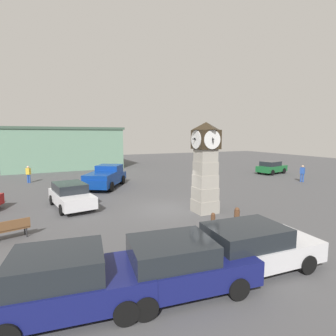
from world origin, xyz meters
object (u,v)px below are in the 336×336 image
Objects in this scene: car_far_lot at (71,195)px; pedestrian_crossing_lot at (28,173)px; pickup_truck at (106,177)px; car_navy_sedan at (67,282)px; car_by_building at (251,246)px; bollard_near_tower at (213,224)px; car_silver_hatch at (271,167)px; bench at (9,228)px; clock_tower at (205,167)px; pedestrian_near_bench at (302,172)px; bollard_mid_row at (237,218)px; car_near_tower at (179,264)px.

pedestrian_crossing_lot reaches higher than car_far_lot.
pedestrian_crossing_lot is (-6.32, 5.10, -0.00)m from pickup_truck.
car_navy_sedan is 0.92× the size of car_by_building.
car_far_lot reaches higher than bollard_near_tower.
car_silver_hatch is at bearing 34.70° from car_navy_sedan.
car_navy_sedan is (-6.36, -2.90, 0.29)m from bollard_near_tower.
car_by_building is at bearing -38.13° from bench.
pickup_truck is (3.97, 15.86, 0.11)m from car_navy_sedan.
car_by_building is 1.13× the size of car_silver_hatch.
car_far_lot is at bearing 126.63° from bollard_near_tower.
bollard_near_tower is at bearing 24.51° from car_navy_sedan.
car_by_building is (-2.08, -6.29, -1.93)m from clock_tower.
clock_tower is at bearing 0.53° from bench.
pickup_truck is at bearing 58.52° from bench.
pedestrian_near_bench is (15.97, 10.98, 0.14)m from car_by_building.
clock_tower is at bearing -161.34° from pedestrian_near_bench.
bollard_near_tower is 0.97× the size of bollard_mid_row.
bollard_mid_row is 0.64× the size of bench.
pickup_truck is 11.56m from bench.
pedestrian_near_bench is (15.45, 7.89, 0.39)m from bollard_near_tower.
car_navy_sedan reaches higher than bench.
clock_tower reaches higher than car_far_lot.
car_silver_hatch is (20.14, 16.36, -0.04)m from car_near_tower.
bollard_near_tower is 0.22× the size of car_by_building.
car_near_tower is (-4.79, -3.37, 0.25)m from bollard_mid_row.
car_silver_hatch is 5.44m from pedestrian_near_bench.
car_near_tower is 0.95× the size of car_far_lot.
car_by_building is (5.84, -0.19, -0.03)m from car_navy_sedan.
car_by_building is at bearing -108.27° from clock_tower.
pedestrian_crossing_lot reaches higher than pedestrian_near_bench.
car_navy_sedan reaches higher than car_by_building.
bollard_near_tower is at bearing -141.98° from car_silver_hatch.
bench is at bearing 163.45° from bollard_mid_row.
pedestrian_near_bench is at bearing 11.34° from bench.
car_silver_hatch is 26.00m from pedestrian_crossing_lot.
bollard_near_tower is 0.18× the size of pickup_truck.
bench is (-2.82, -4.42, -0.25)m from car_far_lot.
car_navy_sedan is 28.20m from car_silver_hatch.
car_silver_hatch is at bearing 43.11° from car_by_building.
bollard_mid_row is 10.32m from bench.
clock_tower is 1.19× the size of car_near_tower.
car_far_lot reaches higher than bench.
car_by_building is at bearing -64.44° from car_far_lot.
pickup_truck reaches higher than pedestrian_near_bench.
pedestrian_crossing_lot is at bearing 115.72° from bollard_near_tower.
car_near_tower is 10.97m from car_far_lot.
car_by_building is 1.00× the size of car_far_lot.
car_by_building is 23.77m from car_silver_hatch.
clock_tower is at bearing 64.09° from bollard_near_tower.
bench is at bearing -158.30° from car_silver_hatch.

